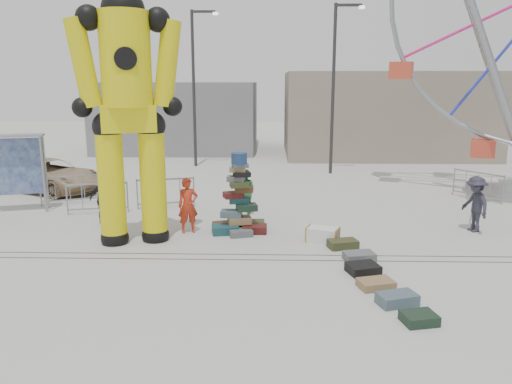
{
  "coord_description": "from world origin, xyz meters",
  "views": [
    {
      "loc": [
        -0.01,
        -11.44,
        4.46
      ],
      "look_at": [
        -0.39,
        1.97,
        1.48
      ],
      "focal_mm": 35.0,
      "sensor_mm": 36.0,
      "label": 1
    }
  ],
  "objects_px": {
    "barricade_dummy_a": "(70,190)",
    "barricade_dummy_c": "(166,193)",
    "crash_test_dummy": "(128,99)",
    "lamp_post_left": "(195,81)",
    "parked_suv": "(49,175)",
    "suitcase_tower": "(239,210)",
    "pedestrian_grey": "(475,204)",
    "lamp_post_right": "(335,81)",
    "pedestrian_black": "(104,199)",
    "barricade_wheel_back": "(478,186)",
    "pedestrian_red": "(188,205)",
    "steamer_trunk": "(323,235)",
    "barricade_dummy_b": "(97,198)",
    "pedestrian_green": "(245,192)",
    "barricade_wheel_front": "(475,202)"
  },
  "relations": [
    {
      "from": "barricade_dummy_b",
      "to": "pedestrian_green",
      "type": "relative_size",
      "value": 1.29
    },
    {
      "from": "pedestrian_green",
      "to": "pedestrian_black",
      "type": "height_order",
      "value": "pedestrian_black"
    },
    {
      "from": "suitcase_tower",
      "to": "pedestrian_grey",
      "type": "bearing_deg",
      "value": -5.55
    },
    {
      "from": "crash_test_dummy",
      "to": "lamp_post_left",
      "type": "bearing_deg",
      "value": 74.87
    },
    {
      "from": "crash_test_dummy",
      "to": "barricade_dummy_b",
      "type": "bearing_deg",
      "value": 109.21
    },
    {
      "from": "lamp_post_right",
      "to": "barricade_dummy_b",
      "type": "bearing_deg",
      "value": -138.48
    },
    {
      "from": "barricade_dummy_a",
      "to": "barricade_wheel_back",
      "type": "distance_m",
      "value": 15.4
    },
    {
      "from": "barricade_dummy_b",
      "to": "pedestrian_red",
      "type": "distance_m",
      "value": 4.05
    },
    {
      "from": "pedestrian_black",
      "to": "barricade_dummy_a",
      "type": "bearing_deg",
      "value": -45.45
    },
    {
      "from": "crash_test_dummy",
      "to": "barricade_dummy_c",
      "type": "bearing_deg",
      "value": 73.2
    },
    {
      "from": "pedestrian_red",
      "to": "barricade_dummy_c",
      "type": "bearing_deg",
      "value": 91.63
    },
    {
      "from": "steamer_trunk",
      "to": "pedestrian_grey",
      "type": "relative_size",
      "value": 0.52
    },
    {
      "from": "barricade_dummy_a",
      "to": "pedestrian_grey",
      "type": "relative_size",
      "value": 1.18
    },
    {
      "from": "barricade_wheel_back",
      "to": "pedestrian_red",
      "type": "bearing_deg",
      "value": -105.11
    },
    {
      "from": "crash_test_dummy",
      "to": "barricade_dummy_a",
      "type": "bearing_deg",
      "value": 114.08
    },
    {
      "from": "parked_suv",
      "to": "pedestrian_red",
      "type": "bearing_deg",
      "value": -105.12
    },
    {
      "from": "steamer_trunk",
      "to": "lamp_post_left",
      "type": "bearing_deg",
      "value": 134.03
    },
    {
      "from": "barricade_dummy_b",
      "to": "parked_suv",
      "type": "distance_m",
      "value": 4.8
    },
    {
      "from": "barricade_dummy_a",
      "to": "barricade_wheel_front",
      "type": "relative_size",
      "value": 1.0
    },
    {
      "from": "barricade_dummy_b",
      "to": "parked_suv",
      "type": "height_order",
      "value": "parked_suv"
    },
    {
      "from": "barricade_dummy_b",
      "to": "pedestrian_black",
      "type": "height_order",
      "value": "pedestrian_black"
    },
    {
      "from": "pedestrian_black",
      "to": "parked_suv",
      "type": "bearing_deg",
      "value": -46.41
    },
    {
      "from": "lamp_post_left",
      "to": "pedestrian_red",
      "type": "xyz_separation_m",
      "value": [
        1.46,
        -12.06,
        -3.64
      ]
    },
    {
      "from": "lamp_post_right",
      "to": "barricade_dummy_b",
      "type": "xyz_separation_m",
      "value": [
        -9.0,
        -7.97,
        -3.93
      ]
    },
    {
      "from": "suitcase_tower",
      "to": "barricade_wheel_back",
      "type": "relative_size",
      "value": 1.2
    },
    {
      "from": "lamp_post_left",
      "to": "barricade_wheel_front",
      "type": "distance_m",
      "value": 15.31
    },
    {
      "from": "lamp_post_right",
      "to": "pedestrian_black",
      "type": "xyz_separation_m",
      "value": [
        -8.36,
        -9.19,
        -3.69
      ]
    },
    {
      "from": "pedestrian_green",
      "to": "pedestrian_red",
      "type": "bearing_deg",
      "value": -76.93
    },
    {
      "from": "barricade_wheel_back",
      "to": "pedestrian_black",
      "type": "distance_m",
      "value": 13.75
    },
    {
      "from": "barricade_dummy_a",
      "to": "barricade_wheel_back",
      "type": "xyz_separation_m",
      "value": [
        15.35,
        1.18,
        0.0
      ]
    },
    {
      "from": "steamer_trunk",
      "to": "barricade_wheel_back",
      "type": "xyz_separation_m",
      "value": [
        6.47,
        5.38,
        0.34
      ]
    },
    {
      "from": "pedestrian_black",
      "to": "pedestrian_red",
      "type": "bearing_deg",
      "value": 167.36
    },
    {
      "from": "barricade_dummy_a",
      "to": "barricade_dummy_c",
      "type": "height_order",
      "value": "same"
    },
    {
      "from": "barricade_wheel_back",
      "to": "pedestrian_red",
      "type": "distance_m",
      "value": 11.38
    },
    {
      "from": "lamp_post_left",
      "to": "steamer_trunk",
      "type": "relative_size",
      "value": 9.01
    },
    {
      "from": "barricade_wheel_back",
      "to": "parked_suv",
      "type": "distance_m",
      "value": 17.15
    },
    {
      "from": "pedestrian_green",
      "to": "parked_suv",
      "type": "xyz_separation_m",
      "value": [
        -8.3,
        3.4,
        -0.11
      ]
    },
    {
      "from": "barricade_dummy_b",
      "to": "pedestrian_grey",
      "type": "relative_size",
      "value": 1.18
    },
    {
      "from": "barricade_wheel_front",
      "to": "barricade_wheel_back",
      "type": "bearing_deg",
      "value": 0.8
    },
    {
      "from": "lamp_post_left",
      "to": "barricade_dummy_b",
      "type": "xyz_separation_m",
      "value": [
        -2.0,
        -9.97,
        -3.93
      ]
    },
    {
      "from": "pedestrian_grey",
      "to": "lamp_post_right",
      "type": "bearing_deg",
      "value": -175.76
    },
    {
      "from": "lamp_post_left",
      "to": "barricade_wheel_front",
      "type": "height_order",
      "value": "lamp_post_left"
    },
    {
      "from": "barricade_dummy_c",
      "to": "parked_suv",
      "type": "relative_size",
      "value": 0.42
    },
    {
      "from": "crash_test_dummy",
      "to": "barricade_wheel_front",
      "type": "bearing_deg",
      "value": -0.73
    },
    {
      "from": "barricade_dummy_b",
      "to": "pedestrian_green",
      "type": "height_order",
      "value": "pedestrian_green"
    },
    {
      "from": "suitcase_tower",
      "to": "parked_suv",
      "type": "height_order",
      "value": "suitcase_tower"
    },
    {
      "from": "barricade_dummy_a",
      "to": "parked_suv",
      "type": "bearing_deg",
      "value": 107.37
    },
    {
      "from": "lamp_post_left",
      "to": "pedestrian_grey",
      "type": "bearing_deg",
      "value": -49.22
    },
    {
      "from": "barricade_dummy_c",
      "to": "pedestrian_red",
      "type": "relative_size",
      "value": 1.19
    },
    {
      "from": "steamer_trunk",
      "to": "barricade_dummy_b",
      "type": "distance_m",
      "value": 7.97
    }
  ]
}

